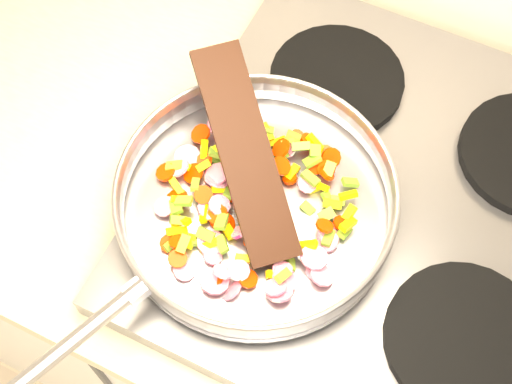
% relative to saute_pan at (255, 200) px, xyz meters
% --- Properties ---
extents(cooktop, '(0.60, 0.60, 0.04)m').
position_rel_saute_pan_xyz_m(cooktop, '(0.15, 0.10, -0.07)').
color(cooktop, '#939399').
rests_on(cooktop, counter_top).
extents(grate_fl, '(0.19, 0.19, 0.02)m').
position_rel_saute_pan_xyz_m(grate_fl, '(0.01, -0.04, -0.04)').
color(grate_fl, black).
rests_on(grate_fl, cooktop).
extents(grate_fr, '(0.19, 0.19, 0.02)m').
position_rel_saute_pan_xyz_m(grate_fr, '(0.29, -0.04, -0.04)').
color(grate_fr, black).
rests_on(grate_fr, cooktop).
extents(grate_bl, '(0.19, 0.19, 0.02)m').
position_rel_saute_pan_xyz_m(grate_bl, '(0.01, 0.24, -0.04)').
color(grate_bl, black).
rests_on(grate_bl, cooktop).
extents(saute_pan, '(0.38, 0.53, 0.06)m').
position_rel_saute_pan_xyz_m(saute_pan, '(0.00, 0.00, 0.00)').
color(saute_pan, '#9E9EA5').
rests_on(saute_pan, grate_fl).
extents(vegetable_heap, '(0.27, 0.27, 0.05)m').
position_rel_saute_pan_xyz_m(vegetable_heap, '(-0.01, 0.01, -0.01)').
color(vegetable_heap, '#FFD504').
rests_on(vegetable_heap, saute_pan).
extents(wooden_spatula, '(0.23, 0.23, 0.11)m').
position_rel_saute_pan_xyz_m(wooden_spatula, '(-0.03, 0.03, 0.04)').
color(wooden_spatula, black).
rests_on(wooden_spatula, saute_pan).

